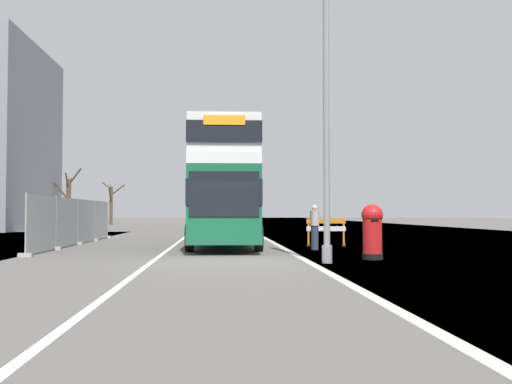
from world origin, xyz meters
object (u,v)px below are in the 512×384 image
Objects in this scene: roadworks_barrier at (326,229)px; pedestrian_at_kerb at (315,227)px; red_pillar_postbox at (372,229)px; car_oncoming_near at (223,217)px; double_decker_bus at (225,186)px; car_receding_mid at (217,217)px; lamppost_foreground at (326,104)px.

roadworks_barrier is 2.47m from pedestrian_at_kerb.
red_pillar_postbox is 0.41× the size of car_oncoming_near.
double_decker_bus is at bearing -90.37° from car_oncoming_near.
car_receding_mid is 28.40m from pedestrian_at_kerb.
pedestrian_at_kerb is (3.40, -2.62, -1.68)m from double_decker_bus.
double_decker_bus reaches higher than car_receding_mid.
car_oncoming_near is at bearing 104.33° from roadworks_barrier.
pedestrian_at_kerb is (-1.00, 4.54, -0.06)m from red_pillar_postbox.
red_pillar_postbox is at bearing -79.51° from car_oncoming_near.
double_decker_bus is at bearing 175.77° from roadworks_barrier.
roadworks_barrier is 26.25m from car_receding_mid.
car_oncoming_near is at bearing 100.49° from red_pillar_postbox.
car_receding_mid is at bearing 90.72° from double_decker_bus.
car_oncoming_near is 2.40× the size of pedestrian_at_kerb.
pedestrian_at_kerb reaches higher than roadworks_barrier.
pedestrian_at_kerb reaches higher than red_pillar_postbox.
car_receding_mid is at bearing 97.53° from pedestrian_at_kerb.
car_oncoming_near is at bearing 89.63° from double_decker_bus.
double_decker_bus reaches higher than red_pillar_postbox.
double_decker_bus is 6.54× the size of roadworks_barrier.
double_decker_bus is at bearing 121.54° from red_pillar_postbox.
car_receding_mid is (-4.72, 32.70, 0.12)m from red_pillar_postbox.
car_oncoming_near is 9.51m from car_receding_mid.
double_decker_bus reaches higher than pedestrian_at_kerb.
roadworks_barrier is 0.41× the size of car_oncoming_near.
car_oncoming_near is at bearing 96.31° from lamppost_foreground.
pedestrian_at_kerb is at bearing -37.64° from double_decker_bus.
lamppost_foreground is 2.13× the size of car_receding_mid.
double_decker_bus is 8.96m from lamppost_foreground.
car_receding_mid is (-4.60, 25.85, 0.31)m from roadworks_barrier.
red_pillar_postbox is 0.98× the size of pedestrian_at_kerb.
car_oncoming_near reaches higher than red_pillar_postbox.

